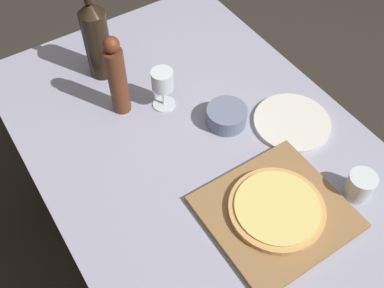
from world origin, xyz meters
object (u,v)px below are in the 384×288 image
(small_bowl, at_px, (227,116))
(pepper_mill, at_px, (117,77))
(wine_glass, at_px, (163,82))
(wine_bottle, at_px, (96,39))
(pizza, at_px, (277,209))

(small_bowl, bearing_deg, pepper_mill, 136.87)
(wine_glass, relative_size, small_bowl, 1.12)
(wine_bottle, height_order, small_bowl, wine_bottle)
(pizza, distance_m, wine_glass, 0.53)
(wine_bottle, xyz_separation_m, small_bowl, (0.23, -0.43, -0.12))
(wine_bottle, bearing_deg, small_bowl, -61.92)
(pepper_mill, distance_m, wine_glass, 0.14)
(pepper_mill, bearing_deg, small_bowl, -43.13)
(pizza, distance_m, pepper_mill, 0.62)
(wine_bottle, bearing_deg, pizza, -79.37)
(pizza, relative_size, small_bowl, 2.04)
(wine_bottle, height_order, wine_glass, wine_bottle)
(pepper_mill, relative_size, wine_glass, 2.00)
(pizza, xyz_separation_m, wine_bottle, (-0.15, 0.77, 0.12))
(wine_bottle, distance_m, small_bowl, 0.50)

